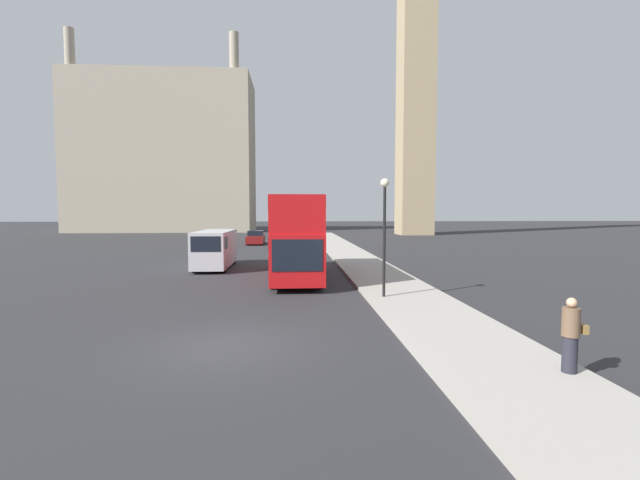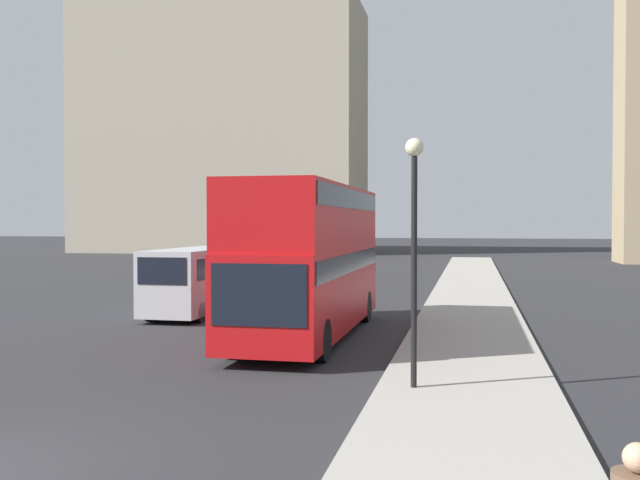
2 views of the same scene
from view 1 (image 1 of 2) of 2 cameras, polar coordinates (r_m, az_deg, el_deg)
name	(u,v)px [view 1 (image 1 of 2)]	position (r m, az deg, el deg)	size (l,w,h in m)	color
ground_plane	(223,346)	(12.40, -12.84, -13.63)	(300.00, 300.00, 0.00)	#28282B
sidewalk_strip	(463,339)	(13.16, 18.54, -12.37)	(3.56, 120.00, 0.15)	#9E998E
building_block_distant	(165,155)	(86.10, -19.95, 10.57)	(32.26, 13.51, 34.45)	#9E937F
red_double_decker_bus	(296,233)	(23.98, -3.19, 0.90)	(2.59, 10.36, 4.46)	#B71114
white_van	(215,248)	(28.65, -13.83, -1.07)	(2.06, 6.16, 2.44)	#B2B7BC
pedestrian	(571,335)	(11.10, 30.45, -10.88)	(0.53, 0.37, 1.67)	#23232D
street_lamp	(385,218)	(17.89, 8.60, 2.96)	(0.36, 0.36, 4.91)	black
parked_sedan	(256,238)	(48.89, -8.56, 0.27)	(1.87, 4.53, 1.56)	maroon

